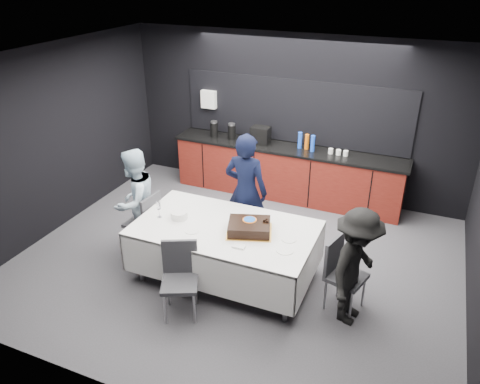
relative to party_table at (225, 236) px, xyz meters
name	(u,v)px	position (x,y,z in m)	size (l,w,h in m)	color
ground	(237,261)	(0.00, 0.40, -0.64)	(6.00, 6.00, 0.00)	#45444A
room_shell	(237,138)	(0.00, 0.40, 1.22)	(6.04, 5.04, 2.82)	white
kitchenette	(286,168)	(-0.02, 2.62, -0.10)	(4.10, 0.64, 2.05)	#59140E
party_table	(225,236)	(0.00, 0.00, 0.00)	(2.32, 1.32, 0.78)	#99999E
cake_assembly	(249,227)	(0.33, 0.01, 0.21)	(0.68, 0.61, 0.17)	#F2AE47
plate_stack	(179,215)	(-0.65, -0.03, 0.19)	(0.22, 0.22, 0.10)	white
loose_plate_near	(192,231)	(-0.34, -0.25, 0.14)	(0.18, 0.18, 0.01)	white
loose_plate_right_a	(289,239)	(0.85, 0.04, 0.14)	(0.19, 0.19, 0.01)	white
loose_plate_right_b	(285,250)	(0.88, -0.21, 0.14)	(0.21, 0.21, 0.01)	white
loose_plate_far	(248,213)	(0.14, 0.45, 0.14)	(0.19, 0.19, 0.01)	white
fork_pile	(239,246)	(0.35, -0.36, 0.15)	(0.15, 0.09, 0.02)	white
champagne_flute	(159,207)	(-0.91, -0.10, 0.30)	(0.06, 0.06, 0.22)	white
chair_left	(146,219)	(-1.30, 0.13, -0.11)	(0.45, 0.45, 0.92)	#303136
chair_right	(341,269)	(1.51, 0.03, -0.11)	(0.52, 0.52, 0.92)	#303136
chair_near	(180,273)	(-0.22, -0.80, -0.11)	(0.56, 0.56, 0.92)	#303136
person_center	(246,192)	(-0.06, 0.87, 0.23)	(0.64, 0.42, 1.75)	black
person_left	(135,202)	(-1.46, 0.15, 0.13)	(0.75, 0.59, 1.55)	silver
person_right	(356,267)	(1.70, -0.16, 0.09)	(0.95, 0.54, 1.47)	black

